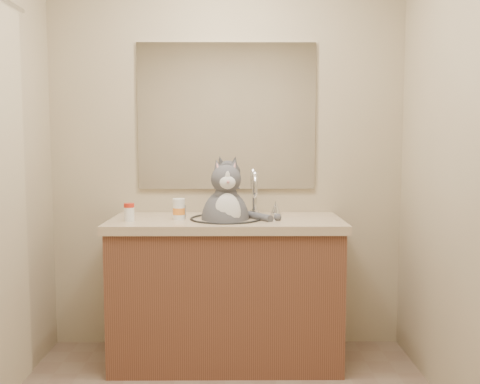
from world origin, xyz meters
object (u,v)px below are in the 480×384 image
(grey_canister, at_px, (182,212))
(cat, at_px, (226,216))
(pill_bottle_orange, at_px, (179,210))
(pill_bottle_redcap, at_px, (129,212))

(grey_canister, bearing_deg, cat, -11.57)
(grey_canister, bearing_deg, pill_bottle_orange, -99.99)
(cat, xyz_separation_m, pill_bottle_redcap, (-0.54, -0.06, 0.03))
(pill_bottle_orange, xyz_separation_m, grey_canister, (0.01, 0.06, -0.02))
(cat, xyz_separation_m, grey_canister, (-0.26, 0.05, 0.02))
(pill_bottle_orange, relative_size, grey_canister, 1.55)
(cat, bearing_deg, pill_bottle_redcap, 178.77)
(pill_bottle_redcap, relative_size, grey_canister, 1.31)
(cat, xyz_separation_m, pill_bottle_orange, (-0.27, -0.00, 0.04))
(cat, distance_m, pill_bottle_orange, 0.27)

